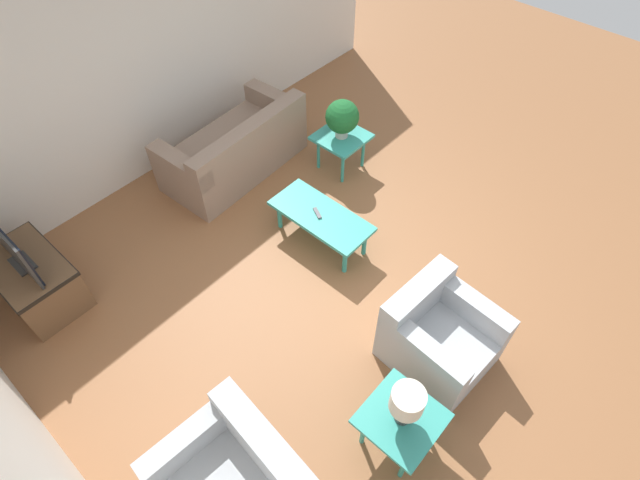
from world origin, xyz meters
TOP-DOWN VIEW (x-y plane):
  - ground_plane at (0.00, 0.00)m, footprint 14.00×14.00m
  - wall_back at (0.00, 3.06)m, footprint 7.20×0.12m
  - wall_right at (3.06, 0.00)m, footprint 0.12×7.20m
  - sofa at (2.18, -0.31)m, footprint 0.98×1.83m
  - armchair at (-1.08, 0.23)m, footprint 0.92×0.87m
  - coffee_table at (0.62, -0.12)m, footprint 1.13×0.50m
  - side_table_plant at (1.25, -1.21)m, footprint 0.58×0.58m
  - side_table_lamp at (-1.30, 1.10)m, footprint 0.58×0.58m
  - tv_stand_chest at (2.20, 2.31)m, footprint 0.96×0.61m
  - television at (2.20, 2.32)m, footprint 0.85×0.16m
  - potted_plant at (1.25, -1.21)m, footprint 0.40×0.40m
  - table_lamp at (-1.30, 1.10)m, footprint 0.25×0.25m
  - remote_control at (0.66, -0.11)m, footprint 0.16×0.11m

SIDE VIEW (x-z plane):
  - ground_plane at x=0.00m, z-range 0.00..0.00m
  - tv_stand_chest at x=2.20m, z-range 0.02..0.56m
  - sofa at x=2.18m, z-range -0.09..0.71m
  - armchair at x=-1.08m, z-range -0.08..0.72m
  - coffee_table at x=0.62m, z-range 0.15..0.56m
  - remote_control at x=0.66m, z-range 0.40..0.42m
  - side_table_plant at x=1.25m, z-range 0.18..0.66m
  - side_table_lamp at x=-1.30m, z-range 0.18..0.66m
  - potted_plant at x=1.25m, z-range 0.51..0.99m
  - table_lamp at x=-1.30m, z-range 0.55..0.97m
  - television at x=2.20m, z-range 0.53..1.07m
  - wall_back at x=0.00m, z-range 0.00..2.70m
  - wall_right at x=3.06m, z-range 0.00..2.70m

